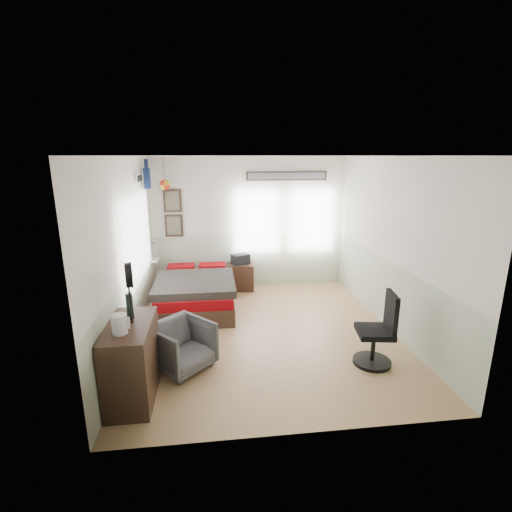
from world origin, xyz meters
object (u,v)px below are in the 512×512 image
object	(u,v)px
nightstand	(241,276)
dresser	(132,361)
bed	(196,292)
task_chair	(378,336)
armchair	(182,346)

from	to	relation	value
nightstand	dresser	bearing A→B (deg)	-107.41
bed	task_chair	xyz separation A→B (m)	(2.47, -2.23, 0.11)
task_chair	bed	bearing A→B (deg)	146.80
dresser	task_chair	distance (m)	3.11
dresser	nightstand	size ratio (longest dim) A/B	1.82
bed	nightstand	bearing A→B (deg)	45.51
bed	task_chair	world-z (taller)	task_chair
bed	task_chair	bearing A→B (deg)	-41.94
bed	dresser	distance (m)	2.63
dresser	task_chair	size ratio (longest dim) A/B	0.99
bed	nightstand	distance (m)	1.27
armchair	task_chair	xyz separation A→B (m)	(2.57, -0.21, 0.09)
bed	dresser	world-z (taller)	dresser
armchair	bed	bearing A→B (deg)	43.81
armchair	dresser	bearing A→B (deg)	-177.55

